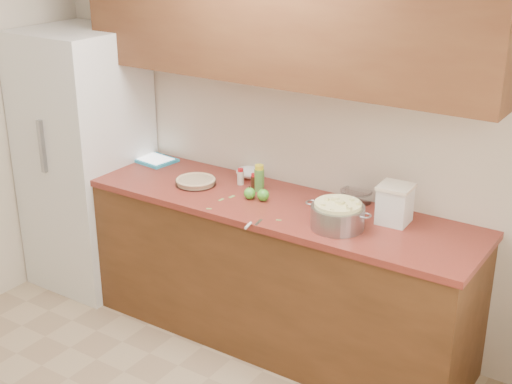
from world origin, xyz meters
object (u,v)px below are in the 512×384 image
Objects in this scene: flour_canister at (395,204)px; tablet at (154,160)px; colander at (337,216)px; pie at (196,181)px.

flour_canister is 0.71× the size of tablet.
tablet is at bearing 169.62° from colander.
flour_canister is (0.23, 0.23, 0.04)m from colander.
colander is 1.27× the size of tablet.
pie is 0.84× the size of tablet.
pie is 1.27m from flour_canister.
flour_canister is 1.78m from tablet.
pie is at bearing -173.49° from flour_canister.
tablet is (-1.77, 0.05, -0.10)m from flour_canister.
tablet is at bearing 159.16° from pie.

